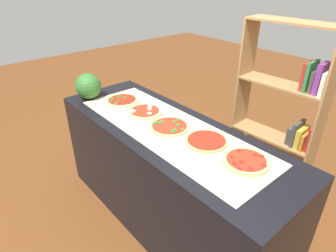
{
  "coord_description": "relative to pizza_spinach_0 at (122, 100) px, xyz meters",
  "views": [
    {
      "loc": [
        1.45,
        -1.24,
        1.99
      ],
      "look_at": [
        0.0,
        0.0,
        0.94
      ],
      "focal_mm": 30.74,
      "sensor_mm": 36.0,
      "label": 1
    }
  ],
  "objects": [
    {
      "name": "counter",
      "position": [
        0.65,
        -0.0,
        -0.47
      ],
      "size": [
        2.15,
        0.74,
        0.92
      ],
      "primitive_type": "cube",
      "color": "black",
      "rests_on": "ground_plane"
    },
    {
      "name": "pizza_spinach_0",
      "position": [
        0.0,
        0.0,
        0.0
      ],
      "size": [
        0.3,
        0.3,
        0.03
      ],
      "color": "#E5C17F",
      "rests_on": "parchment_paper"
    },
    {
      "name": "pizza_mozzarella_1",
      "position": [
        0.33,
        0.02,
        0.0
      ],
      "size": [
        0.29,
        0.29,
        0.03
      ],
      "color": "#E5C17F",
      "rests_on": "parchment_paper"
    },
    {
      "name": "parchment_paper",
      "position": [
        0.65,
        -0.0,
        -0.01
      ],
      "size": [
        1.72,
        0.56,
        0.0
      ],
      "primitive_type": "cube",
      "color": "beige",
      "rests_on": "counter"
    },
    {
      "name": "bookshelf",
      "position": [
        1.02,
        1.12,
        -0.2
      ],
      "size": [
        0.81,
        0.29,
        1.62
      ],
      "color": "#A87A47",
      "rests_on": "ground_plane"
    },
    {
      "name": "pizza_plain_3",
      "position": [
        0.98,
        0.07,
        -0.0
      ],
      "size": [
        0.3,
        0.3,
        0.02
      ],
      "color": "tan",
      "rests_on": "parchment_paper"
    },
    {
      "name": "watermelon",
      "position": [
        -0.26,
        -0.19,
        0.11
      ],
      "size": [
        0.24,
        0.24,
        0.24
      ],
      "primitive_type": "sphere",
      "color": "#2D6628",
      "rests_on": "counter"
    },
    {
      "name": "ground_plane",
      "position": [
        0.65,
        -0.0,
        -0.93
      ],
      "size": [
        12.0,
        12.0,
        0.0
      ],
      "primitive_type": "plane",
      "color": "brown"
    },
    {
      "name": "pizza_spinach_2",
      "position": [
        0.65,
        0.01,
        -0.0
      ],
      "size": [
        0.3,
        0.3,
        0.02
      ],
      "color": "#DBB26B",
      "rests_on": "parchment_paper"
    },
    {
      "name": "pizza_pepperoni_4",
      "position": [
        1.3,
        0.08,
        0.0
      ],
      "size": [
        0.29,
        0.29,
        0.03
      ],
      "color": "#DBB26B",
      "rests_on": "parchment_paper"
    }
  ]
}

